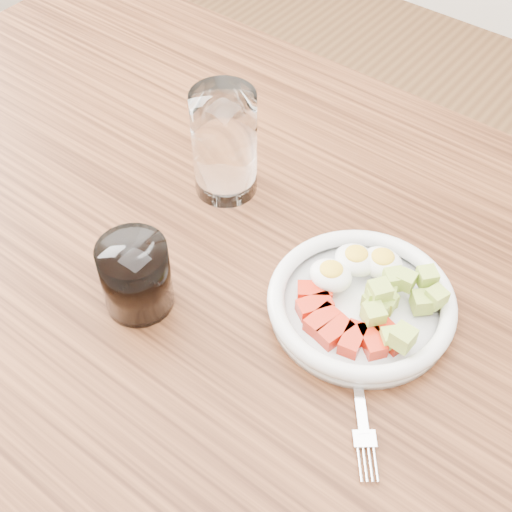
{
  "coord_description": "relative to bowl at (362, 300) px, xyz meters",
  "views": [
    {
      "loc": [
        0.34,
        -0.44,
        1.44
      ],
      "look_at": [
        -0.01,
        0.01,
        0.8
      ],
      "focal_mm": 50.0,
      "sensor_mm": 36.0,
      "label": 1
    }
  ],
  "objects": [
    {
      "name": "coffee_glass",
      "position": [
        -0.21,
        -0.15,
        0.03
      ],
      "size": [
        0.08,
        0.08,
        0.09
      ],
      "color": "white",
      "rests_on": "dining_table"
    },
    {
      "name": "fork",
      "position": [
        0.04,
        -0.07,
        -0.02
      ],
      "size": [
        0.14,
        0.17,
        0.01
      ],
      "color": "black",
      "rests_on": "dining_table"
    },
    {
      "name": "dining_table",
      "position": [
        -0.12,
        -0.04,
        -0.12
      ],
      "size": [
        1.5,
        0.9,
        0.77
      ],
      "color": "brown",
      "rests_on": "ground"
    },
    {
      "name": "water_glass",
      "position": [
        -0.26,
        0.07,
        0.06
      ],
      "size": [
        0.08,
        0.08,
        0.15
      ],
      "primitive_type": "cylinder",
      "color": "white",
      "rests_on": "dining_table"
    },
    {
      "name": "bowl",
      "position": [
        0.0,
        0.0,
        0.0
      ],
      "size": [
        0.22,
        0.22,
        0.06
      ],
      "color": "white",
      "rests_on": "dining_table"
    }
  ]
}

